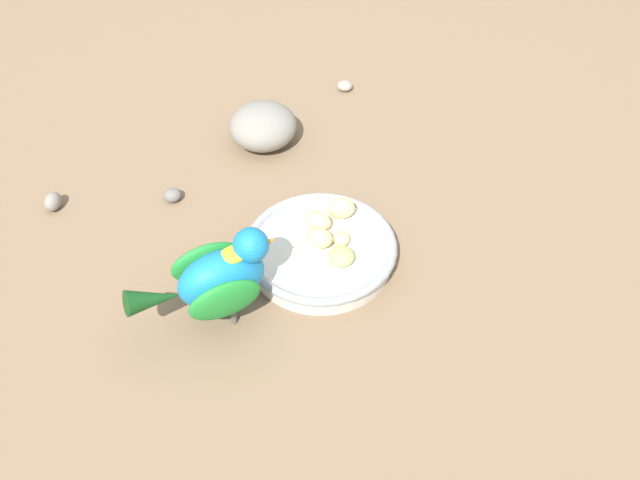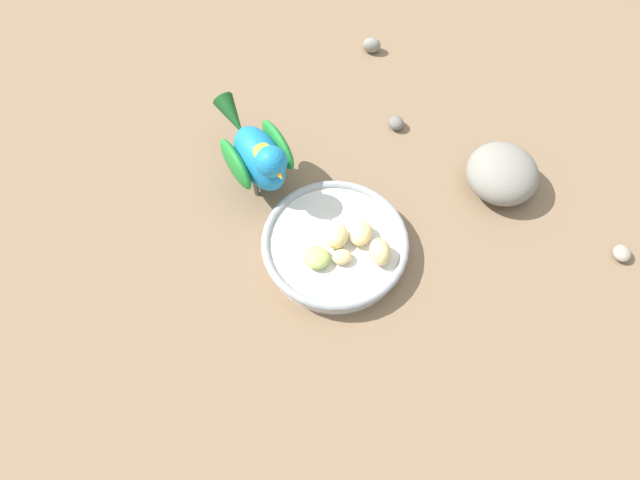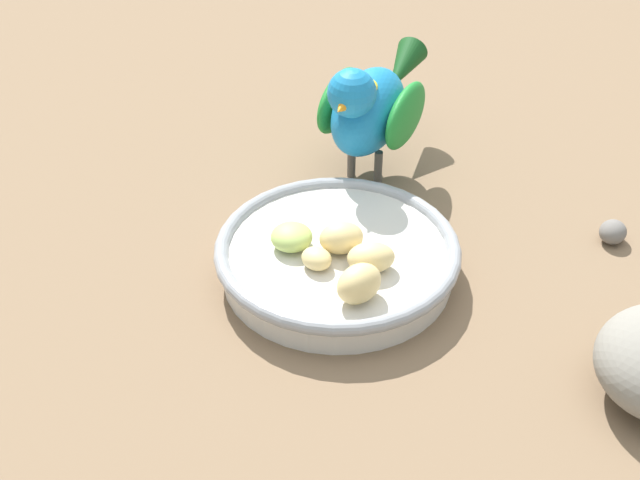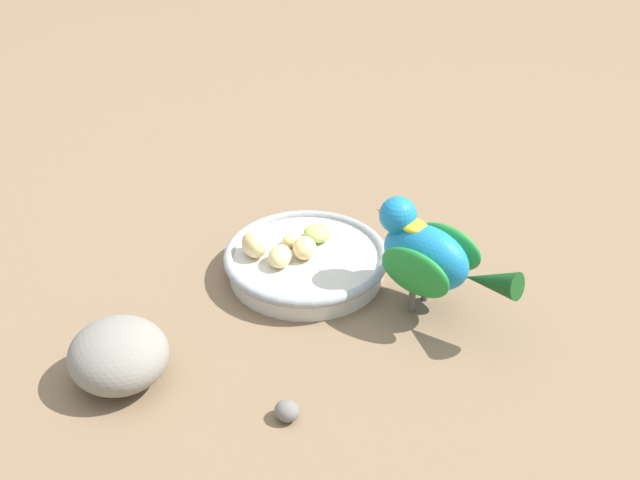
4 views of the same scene
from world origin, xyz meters
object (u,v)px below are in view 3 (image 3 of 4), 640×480
apple_piece_1 (341,238)px  apple_piece_4 (292,237)px  apple_piece_2 (317,259)px  parrot (370,106)px  pebble_2 (613,232)px  feeding_bowl (337,258)px  apple_piece_0 (371,258)px  apple_piece_3 (359,284)px

apple_piece_1 → apple_piece_4: apple_piece_1 is taller
apple_piece_2 → apple_piece_4: size_ratio=0.76×
parrot → pebble_2: parrot is taller
feeding_bowl → apple_piece_0: bearing=172.3°
apple_piece_3 → parrot: 0.20m
apple_piece_0 → parrot: 0.17m
pebble_2 → apple_piece_3: bearing=62.3°
apple_piece_4 → pebble_2: 0.27m
apple_piece_0 → apple_piece_4: (0.06, 0.01, -0.00)m
apple_piece_3 → pebble_2: 0.24m
apple_piece_0 → parrot: (0.09, -0.14, 0.03)m
apple_piece_1 → apple_piece_3: apple_piece_3 is taller
apple_piece_2 → apple_piece_4: (0.03, -0.01, 0.00)m
feeding_bowl → apple_piece_2: bearing=89.1°
apple_piece_3 → apple_piece_4: apple_piece_3 is taller
apple_piece_1 → apple_piece_2: apple_piece_1 is taller
apple_piece_1 → apple_piece_2: 0.03m
apple_piece_2 → parrot: (0.06, -0.16, 0.04)m
feeding_bowl → parrot: parrot is taller
apple_piece_3 → pebble_2: apple_piece_3 is taller
feeding_bowl → parrot: size_ratio=1.07×
feeding_bowl → apple_piece_1: bearing=-165.6°
apple_piece_4 → parrot: (0.03, -0.15, 0.04)m
apple_piece_3 → apple_piece_4: size_ratio=1.12×
apple_piece_2 → feeding_bowl: bearing=-90.9°
pebble_2 → apple_piece_0: bearing=55.2°
apple_piece_0 → apple_piece_1: bearing=-9.7°
apple_piece_2 → parrot: 0.17m
parrot → feeding_bowl: bearing=13.2°
apple_piece_2 → apple_piece_3: apple_piece_3 is taller
apple_piece_0 → apple_piece_4: 0.07m
pebble_2 → apple_piece_2: bearing=51.6°
apple_piece_3 → apple_piece_0: bearing=-69.9°
apple_piece_3 → apple_piece_2: bearing=-13.8°
apple_piece_0 → apple_piece_1: 0.03m
apple_piece_4 → parrot: parrot is taller
parrot → pebble_2: bearing=88.3°
feeding_bowl → pebble_2: 0.23m
apple_piece_3 → parrot: size_ratio=0.20×
apple_piece_0 → apple_piece_3: apple_piece_3 is taller
feeding_bowl → apple_piece_0: (-0.03, 0.00, 0.02)m
apple_piece_1 → parrot: 0.15m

